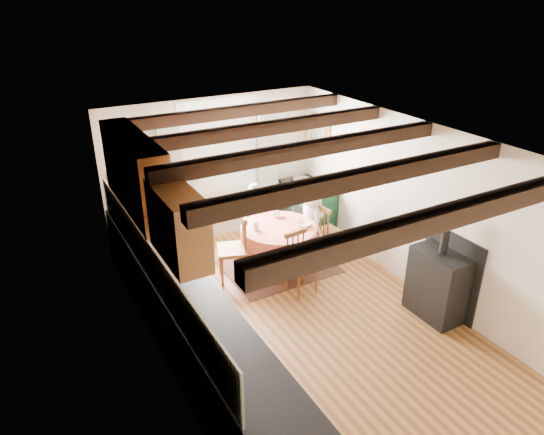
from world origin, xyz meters
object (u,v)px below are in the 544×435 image
chair_near (302,264)px  child_right (311,221)px  dining_table (279,247)px  child_far (254,215)px  chair_left (232,247)px  cup (256,226)px  aga_range (307,208)px  chair_right (329,230)px  cast_iron_stove (440,267)px

chair_near → child_right: bearing=44.6°
dining_table → child_far: child_far is taller
chair_left → child_right: (1.41, 0.07, 0.06)m
dining_table → cup: (-0.34, 0.08, 0.40)m
chair_left → cup: bearing=113.3°
aga_range → cup: 1.63m
dining_table → chair_left: size_ratio=1.10×
child_far → cup: size_ratio=10.14×
chair_left → child_right: 1.41m
dining_table → chair_right: chair_right is taller
child_right → child_far: bearing=56.0°
chair_right → aga_range: chair_right is taller
cast_iron_stove → child_far: cast_iron_stove is taller
chair_left → cast_iron_stove: size_ratio=0.72×
chair_near → child_far: size_ratio=0.80×
child_far → dining_table: bearing=110.2°
chair_right → cup: chair_right is taller
cast_iron_stove → child_far: (-1.18, 2.84, -0.16)m
chair_left → chair_right: bearing=105.6°
dining_table → cup: 0.53m
aga_range → cup: (-1.40, -0.77, 0.30)m
dining_table → chair_near: chair_near is taller
chair_near → child_right: (0.71, 0.85, 0.13)m
chair_near → chair_right: 1.16m
cast_iron_stove → child_right: size_ratio=1.24×
dining_table → chair_left: (-0.75, 0.05, 0.17)m
dining_table → aga_range: 1.36m
dining_table → chair_near: 0.74m
chair_left → cast_iron_stove: bearing=61.7°
chair_near → chair_right: bearing=30.2°
dining_table → child_right: size_ratio=0.99×
chair_left → cast_iron_stove: cast_iron_stove is taller
chair_left → aga_range: bearing=132.9°
dining_table → child_far: (-0.01, 0.79, 0.22)m
child_far → cup: bearing=84.8°
chair_right → child_far: 1.24m
dining_table → chair_near: (-0.05, -0.73, 0.10)m
chair_left → aga_range: (1.81, 0.80, -0.08)m
chair_right → cup: bearing=78.3°
chair_near → aga_range: chair_near is taller
chair_near → chair_left: (-0.70, 0.78, 0.07)m
child_far → child_right: size_ratio=0.97×
cup → aga_range: bearing=28.6°
dining_table → chair_near: size_ratio=1.28×
child_right → cup: bearing=103.6°
chair_near → chair_left: size_ratio=0.86×
chair_near → cup: size_ratio=8.08×
chair_left → child_far: child_far is taller
dining_table → aga_range: bearing=38.4°
cup → chair_near: bearing=-70.6°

